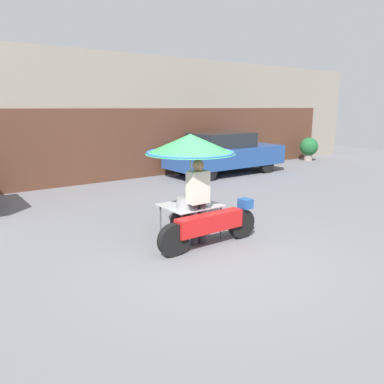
# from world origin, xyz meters

# --- Properties ---
(ground_plane) EXTENTS (36.00, 36.00, 0.00)m
(ground_plane) POSITION_xyz_m (0.00, 0.00, 0.00)
(ground_plane) COLOR slate
(shopfront_building) EXTENTS (28.00, 2.06, 4.19)m
(shopfront_building) POSITION_xyz_m (0.00, 8.08, 2.08)
(shopfront_building) COLOR gray
(shopfront_building) RESTS_ON ground
(vendor_motorcycle_cart) EXTENTS (2.10, 1.65, 1.96)m
(vendor_motorcycle_cart) POSITION_xyz_m (0.21, 0.88, 1.48)
(vendor_motorcycle_cart) COLOR black
(vendor_motorcycle_cart) RESTS_ON ground
(vendor_person) EXTENTS (0.38, 0.22, 1.55)m
(vendor_person) POSITION_xyz_m (0.11, 0.60, 0.86)
(vendor_person) COLOR #2D2D33
(vendor_person) RESTS_ON ground
(parked_car) EXTENTS (4.52, 1.74, 1.53)m
(parked_car) POSITION_xyz_m (5.29, 5.88, 0.79)
(parked_car) COLOR black
(parked_car) RESTS_ON ground
(potted_plant) EXTENTS (0.83, 0.83, 1.07)m
(potted_plant) POSITION_xyz_m (10.78, 6.30, 0.62)
(potted_plant) COLOR gray
(potted_plant) RESTS_ON ground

